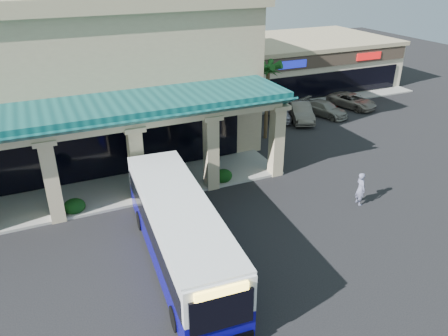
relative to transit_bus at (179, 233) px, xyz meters
name	(u,v)px	position (x,y,z in m)	size (l,w,h in m)	color
ground	(224,237)	(2.64, 1.00, -1.64)	(110.00, 110.00, 0.00)	black
main_building	(22,73)	(-5.36, 17.00, 4.04)	(30.80, 14.80, 11.35)	tan
arcade	(38,162)	(-5.36, 7.80, 1.21)	(30.00, 6.20, 5.70)	#0B4346
strip_mall	(285,63)	(20.64, 25.00, 0.81)	(22.50, 12.50, 4.90)	beige
palm_0	(267,97)	(11.14, 12.00, 1.66)	(2.40, 2.40, 6.60)	#103E12
palm_1	(260,91)	(12.14, 15.00, 1.26)	(2.40, 2.40, 5.80)	#103E12
broadleaf_tree	(214,85)	(10.14, 20.00, 0.77)	(2.60, 2.60, 4.81)	black
transit_bus	(179,233)	(0.00, 0.00, 0.00)	(2.73, 11.72, 3.27)	#0A0780
pedestrian	(361,189)	(11.13, 0.90, -0.65)	(0.72, 0.47, 1.97)	slate
car_silver	(279,111)	(14.39, 15.44, -0.92)	(1.70, 4.23, 1.44)	#ADAABC
car_white	(300,111)	(15.89, 14.41, -0.85)	(1.67, 4.79, 1.58)	#5E5951
car_red	(324,109)	(18.53, 14.56, -0.99)	(1.81, 4.45, 1.29)	gray
car_gray	(352,101)	(22.29, 15.44, -0.98)	(2.17, 4.70, 1.31)	gray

